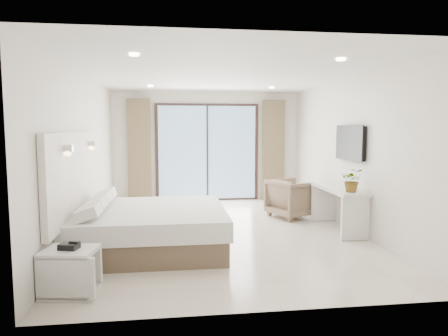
{
  "coord_description": "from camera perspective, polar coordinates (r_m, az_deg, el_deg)",
  "views": [
    {
      "loc": [
        -0.86,
        -6.79,
        1.81
      ],
      "look_at": [
        0.07,
        0.4,
        1.08
      ],
      "focal_mm": 32.0,
      "sensor_mm": 36.0,
      "label": 1
    }
  ],
  "objects": [
    {
      "name": "nightstand",
      "position": [
        4.78,
        -21.1,
        -13.64
      ],
      "size": [
        0.61,
        0.54,
        0.5
      ],
      "rotation": [
        0.0,
        0.0,
        -0.16
      ],
      "color": "silver",
      "rests_on": "ground"
    },
    {
      "name": "room_shell",
      "position": [
        7.48,
        -2.32,
        3.99
      ],
      "size": [
        4.62,
        6.22,
        2.72
      ],
      "color": "silver",
      "rests_on": "ground"
    },
    {
      "name": "armchair",
      "position": [
        8.24,
        9.77,
        -4.01
      ],
      "size": [
        1.04,
        1.07,
        0.85
      ],
      "primitive_type": "imported",
      "rotation": [
        0.0,
        0.0,
        1.98
      ],
      "color": "#886F59",
      "rests_on": "ground"
    },
    {
      "name": "plant",
      "position": [
        6.82,
        17.85,
        -2.02
      ],
      "size": [
        0.47,
        0.49,
        0.3
      ],
      "primitive_type": "imported",
      "rotation": [
        0.0,
        0.0,
        -0.38
      ],
      "color": "#33662D",
      "rests_on": "console_desk"
    },
    {
      "name": "phone",
      "position": [
        4.69,
        -21.25,
        -10.37
      ],
      "size": [
        0.23,
        0.2,
        0.06
      ],
      "primitive_type": "cube",
      "rotation": [
        0.0,
        0.0,
        -0.28
      ],
      "color": "black",
      "rests_on": "nightstand"
    },
    {
      "name": "console_desk",
      "position": [
        7.37,
        15.95,
        -4.25
      ],
      "size": [
        0.48,
        1.53,
        0.77
      ],
      "color": "silver",
      "rests_on": "ground"
    },
    {
      "name": "bed",
      "position": [
        6.15,
        -10.56,
        -8.37
      ],
      "size": [
        2.19,
        2.09,
        0.75
      ],
      "color": "brown",
      "rests_on": "ground"
    },
    {
      "name": "ground",
      "position": [
        7.08,
        -0.17,
        -9.07
      ],
      "size": [
        6.2,
        6.2,
        0.0
      ],
      "primitive_type": "plane",
      "color": "beige",
      "rests_on": "ground"
    }
  ]
}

